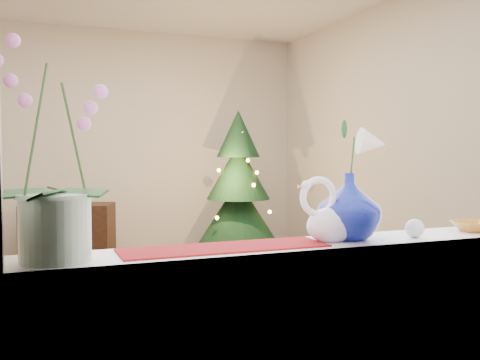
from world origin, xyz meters
The scene contains 15 objects.
ground centered at (0.00, 0.00, 0.00)m, with size 5.00×5.00×0.00m, color #351F15.
wall_back centered at (0.00, 2.50, 1.35)m, with size 4.50×0.10×2.70m, color beige.
wall_front centered at (0.00, -2.50, 1.35)m, with size 4.50×0.10×2.70m, color beige.
wall_right centered at (2.25, 0.00, 1.35)m, with size 0.10×5.00×2.70m, color beige.
windowsill centered at (0.00, -2.37, 0.90)m, with size 2.20×0.26×0.04m, color white.
window_frame centered at (0.00, -2.47, 1.70)m, with size 2.22×0.06×1.60m, color white, non-canonical shape.
runner centered at (-0.38, -2.37, 0.92)m, with size 0.70×0.20×0.01m, color maroon.
orchid_pot centered at (-0.91, -2.38, 1.25)m, with size 0.23×0.23×0.66m, color beige, non-canonical shape.
swan centered at (0.02, -2.38, 1.03)m, with size 0.26×0.12×0.22m, color white, non-canonical shape.
blue_vase centered at (0.11, -2.36, 1.06)m, with size 0.27×0.27×0.28m, color navy.
lily centered at (0.11, -2.36, 1.31)m, with size 0.16×0.09×0.21m, color silver, non-canonical shape.
paperweight centered at (0.36, -2.41, 0.96)m, with size 0.07×0.07×0.07m, color silver.
amber_dish centered at (0.69, -2.37, 0.94)m, with size 0.14×0.14×0.03m, color #AF7326.
xmas_tree centered at (1.16, 1.52, 0.85)m, with size 0.93×0.93×1.71m, color black, non-canonical shape.
side_table centered at (-0.63, 1.91, 0.34)m, with size 0.92×0.46×0.69m, color black.
Camera 1 is at (-0.97, -4.03, 1.24)m, focal length 40.00 mm.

